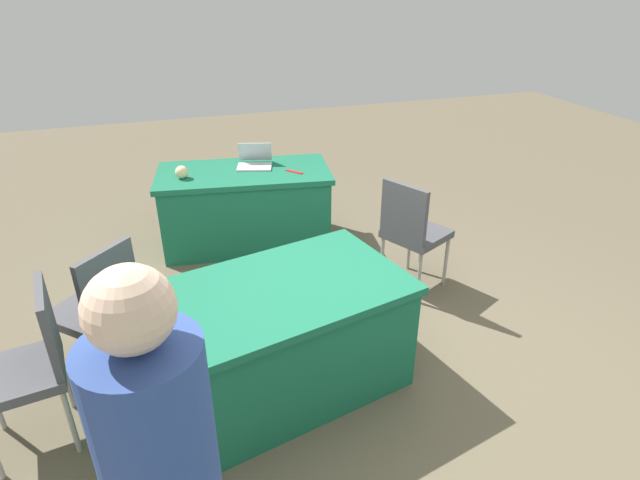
{
  "coord_description": "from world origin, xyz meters",
  "views": [
    {
      "loc": [
        1.0,
        2.53,
        2.4
      ],
      "look_at": [
        0.1,
        -0.22,
        0.9
      ],
      "focal_mm": 29.27,
      "sensor_mm": 36.0,
      "label": 1
    }
  ],
  "objects_px": {
    "chair_aisle": "(99,304)",
    "scissors_red": "(294,172)",
    "chair_tucked_left": "(412,229)",
    "table_foreground": "(246,207)",
    "chair_near_front": "(31,360)",
    "laptop_silver": "(255,162)",
    "table_mid_right": "(266,343)",
    "yarn_ball": "(182,172)"
  },
  "relations": [
    {
      "from": "laptop_silver",
      "to": "yarn_ball",
      "type": "xyz_separation_m",
      "value": [
        0.68,
        0.12,
        0.02
      ]
    },
    {
      "from": "table_mid_right",
      "to": "chair_tucked_left",
      "type": "distance_m",
      "value": 1.63
    },
    {
      "from": "table_mid_right",
      "to": "scissors_red",
      "type": "bearing_deg",
      "value": -110.78
    },
    {
      "from": "chair_near_front",
      "to": "scissors_red",
      "type": "height_order",
      "value": "chair_near_front"
    },
    {
      "from": "chair_near_front",
      "to": "yarn_ball",
      "type": "relative_size",
      "value": 8.36
    },
    {
      "from": "table_mid_right",
      "to": "chair_aisle",
      "type": "height_order",
      "value": "chair_aisle"
    },
    {
      "from": "table_foreground",
      "to": "chair_tucked_left",
      "type": "bearing_deg",
      "value": 131.72
    },
    {
      "from": "chair_near_front",
      "to": "chair_aisle",
      "type": "height_order",
      "value": "chair_aisle"
    },
    {
      "from": "chair_near_front",
      "to": "chair_aisle",
      "type": "distance_m",
      "value": 0.54
    },
    {
      "from": "chair_aisle",
      "to": "scissors_red",
      "type": "height_order",
      "value": "chair_aisle"
    },
    {
      "from": "chair_tucked_left",
      "to": "yarn_ball",
      "type": "height_order",
      "value": "chair_tucked_left"
    },
    {
      "from": "table_mid_right",
      "to": "yarn_ball",
      "type": "bearing_deg",
      "value": -82.25
    },
    {
      "from": "chair_near_front",
      "to": "chair_aisle",
      "type": "xyz_separation_m",
      "value": [
        -0.32,
        -0.44,
        0.0
      ]
    },
    {
      "from": "chair_tucked_left",
      "to": "chair_aisle",
      "type": "relative_size",
      "value": 1.0
    },
    {
      "from": "table_foreground",
      "to": "chair_aisle",
      "type": "bearing_deg",
      "value": 52.75
    },
    {
      "from": "laptop_silver",
      "to": "table_mid_right",
      "type": "bearing_deg",
      "value": 95.75
    },
    {
      "from": "chair_aisle",
      "to": "scissors_red",
      "type": "relative_size",
      "value": 5.37
    },
    {
      "from": "chair_tucked_left",
      "to": "laptop_silver",
      "type": "relative_size",
      "value": 2.51
    },
    {
      "from": "yarn_ball",
      "to": "scissors_red",
      "type": "bearing_deg",
      "value": 170.92
    },
    {
      "from": "chair_near_front",
      "to": "laptop_silver",
      "type": "bearing_deg",
      "value": -47.02
    },
    {
      "from": "chair_tucked_left",
      "to": "yarn_ball",
      "type": "bearing_deg",
      "value": -152.6
    },
    {
      "from": "table_mid_right",
      "to": "chair_near_front",
      "type": "relative_size",
      "value": 1.96
    },
    {
      "from": "chair_tucked_left",
      "to": "scissors_red",
      "type": "relative_size",
      "value": 5.38
    },
    {
      "from": "table_mid_right",
      "to": "yarn_ball",
      "type": "distance_m",
      "value": 2.11
    },
    {
      "from": "table_mid_right",
      "to": "yarn_ball",
      "type": "height_order",
      "value": "yarn_ball"
    },
    {
      "from": "table_foreground",
      "to": "yarn_ball",
      "type": "xyz_separation_m",
      "value": [
        0.56,
        0.02,
        0.43
      ]
    },
    {
      "from": "chair_aisle",
      "to": "chair_tucked_left",
      "type": "bearing_deg",
      "value": -37.37
    },
    {
      "from": "chair_tucked_left",
      "to": "table_mid_right",
      "type": "bearing_deg",
      "value": -85.77
    },
    {
      "from": "table_foreground",
      "to": "yarn_ball",
      "type": "height_order",
      "value": "yarn_ball"
    },
    {
      "from": "chair_near_front",
      "to": "laptop_silver",
      "type": "xyz_separation_m",
      "value": [
        -1.67,
        -2.14,
        0.23
      ]
    },
    {
      "from": "table_foreground",
      "to": "scissors_red",
      "type": "relative_size",
      "value": 9.4
    },
    {
      "from": "chair_aisle",
      "to": "yarn_ball",
      "type": "bearing_deg",
      "value": 21.2
    },
    {
      "from": "table_foreground",
      "to": "chair_near_front",
      "type": "bearing_deg",
      "value": 52.95
    },
    {
      "from": "chair_near_front",
      "to": "chair_tucked_left",
      "type": "height_order",
      "value": "chair_tucked_left"
    },
    {
      "from": "scissors_red",
      "to": "table_mid_right",
      "type": "bearing_deg",
      "value": -59.46
    },
    {
      "from": "chair_near_front",
      "to": "yarn_ball",
      "type": "distance_m",
      "value": 2.26
    },
    {
      "from": "yarn_ball",
      "to": "chair_tucked_left",
      "type": "bearing_deg",
      "value": 143.65
    },
    {
      "from": "table_foreground",
      "to": "chair_near_front",
      "type": "distance_m",
      "value": 2.57
    },
    {
      "from": "chair_near_front",
      "to": "laptop_silver",
      "type": "relative_size",
      "value": 2.49
    },
    {
      "from": "scissors_red",
      "to": "table_foreground",
      "type": "bearing_deg",
      "value": -150.96
    },
    {
      "from": "chair_aisle",
      "to": "laptop_silver",
      "type": "bearing_deg",
      "value": 5.57
    },
    {
      "from": "chair_near_front",
      "to": "chair_aisle",
      "type": "relative_size",
      "value": 1.0
    }
  ]
}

